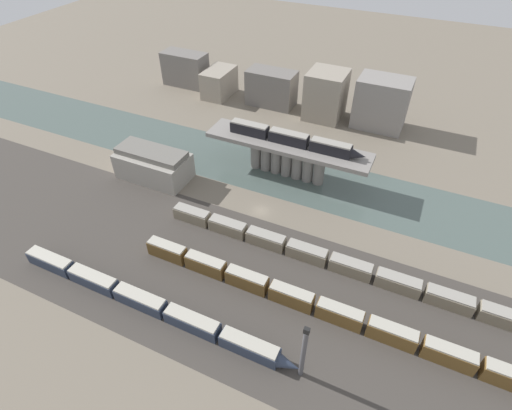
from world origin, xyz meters
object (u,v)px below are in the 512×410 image
object	(u,v)px
train_yard_near	(147,303)
train_yard_far	(334,262)
warehouse_building	(154,164)
signal_tower	(303,353)
train_on_bridge	(294,139)
train_yard_mid	(320,307)

from	to	relation	value
train_yard_near	train_yard_far	bearing A→B (deg)	40.31
warehouse_building	signal_tower	distance (m)	70.76
train_yard_far	train_on_bridge	bearing A→B (deg)	126.41
train_on_bridge	signal_tower	distance (m)	60.59
signal_tower	train_yard_far	bearing A→B (deg)	93.99
signal_tower	warehouse_building	bearing A→B (deg)	146.96
train_yard_near	warehouse_building	world-z (taller)	warehouse_building
signal_tower	train_yard_mid	bearing A→B (deg)	94.07
train_yard_far	warehouse_building	xyz separation A→B (m)	(-57.39, 11.66, 2.64)
train_on_bridge	warehouse_building	size ratio (longest dim) A/B	1.89
train_yard_near	warehouse_building	xyz separation A→B (m)	(-25.71, 38.53, 2.69)
train_yard_near	warehouse_building	distance (m)	46.40
train_yard_mid	train_yard_far	xyz separation A→B (m)	(-0.90, 13.18, -0.27)
train_yard_mid	warehouse_building	size ratio (longest dim) A/B	4.07
train_on_bridge	train_yard_near	xyz separation A→B (m)	(-10.40, -55.73, -10.75)
warehouse_building	signal_tower	xyz separation A→B (m)	(59.27, -38.55, 2.90)
train_yard_near	train_on_bridge	bearing A→B (deg)	79.43
train_on_bridge	train_yard_mid	distance (m)	48.66
train_yard_near	train_yard_mid	bearing A→B (deg)	22.80
warehouse_building	train_yard_mid	bearing A→B (deg)	-23.08
train_yard_far	train_yard_mid	bearing A→B (deg)	-86.08
train_yard_mid	train_yard_far	distance (m)	13.21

